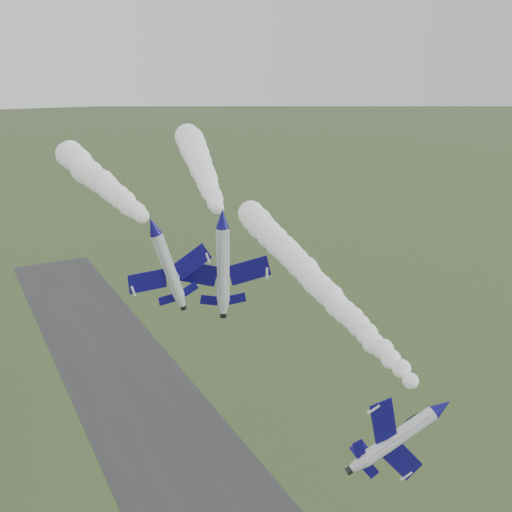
{
  "coord_description": "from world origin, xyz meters",
  "views": [
    {
      "loc": [
        -27.69,
        -36.27,
        63.42
      ],
      "look_at": [
        3.8,
        20.68,
        41.94
      ],
      "focal_mm": 40.0,
      "sensor_mm": 36.0,
      "label": 1
    }
  ],
  "objects": [
    {
      "name": "jet_lead",
      "position": [
        12.84,
        -1.88,
        30.93
      ],
      "size": [
        5.56,
        12.77,
        9.46
      ],
      "rotation": [
        0.0,
        1.1,
        -0.18
      ],
      "color": "silver"
    },
    {
      "name": "smoke_trail_jet_lead",
      "position": [
        20.19,
        33.71,
        32.83
      ],
      "size": [
        17.25,
        66.61,
        5.39
      ],
      "primitive_type": null,
      "rotation": [
        0.0,
        0.0,
        -0.18
      ],
      "color": "white"
    },
    {
      "name": "jet_pair_right",
      "position": [
        1.27,
        24.51,
        46.04
      ],
      "size": [
        12.07,
        13.94,
        3.53
      ],
      "rotation": [
        0.0,
        0.01,
        -0.33
      ],
      "color": "silver"
    },
    {
      "name": "smoke_trail_jet_pair_left",
      "position": [
        -6.47,
        55.1,
        46.88
      ],
      "size": [
        9.14,
        56.52,
        5.17
      ],
      "primitive_type": null,
      "rotation": [
        0.0,
        0.0,
        -0.07
      ],
      "color": "white"
    },
    {
      "name": "runway",
      "position": [
        0.0,
        30.0,
        0.02
      ],
      "size": [
        24.0,
        260.0,
        0.04
      ],
      "primitive_type": "cube",
      "color": "#2F2F31",
      "rests_on": "ground"
    },
    {
      "name": "smoke_trail_jet_pair_right",
      "position": [
        12.19,
        56.42,
        47.57
      ],
      "size": [
        25.02,
        58.79,
        5.6
      ],
      "primitive_type": null,
      "rotation": [
        0.0,
        0.0,
        -0.33
      ],
      "color": "white"
    },
    {
      "name": "jet_pair_left",
      "position": [
        -7.68,
        24.04,
        46.37
      ],
      "size": [
        9.97,
        12.4,
        3.89
      ],
      "rotation": [
        0.0,
        -0.29,
        -0.07
      ],
      "color": "silver"
    }
  ]
}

